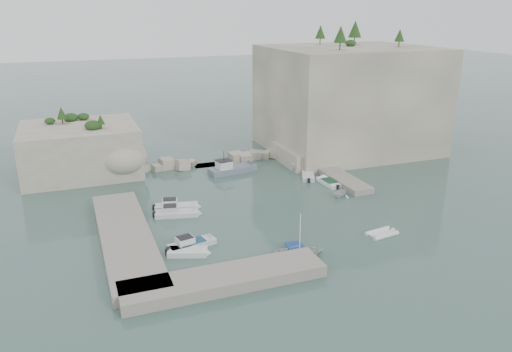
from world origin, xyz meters
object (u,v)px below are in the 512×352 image
object	(u,v)px
motorboat_e	(188,254)
tender_east_d	(305,170)
motorboat_a	(177,209)
tender_east_b	(329,185)
motorboat_b	(177,216)
rowboat	(299,257)
work_boat	(233,172)
motorboat_d	(192,247)
tender_east_a	(340,196)
tender_east_c	(308,177)
inflatable_dinghy	(382,235)

from	to	relation	value
motorboat_e	tender_east_d	world-z (taller)	tender_east_d
motorboat_a	tender_east_b	world-z (taller)	motorboat_a
motorboat_b	rowboat	world-z (taller)	motorboat_b
motorboat_a	motorboat_e	world-z (taller)	motorboat_a
motorboat_b	motorboat_e	world-z (taller)	motorboat_b
tender_east_d	work_boat	bearing A→B (deg)	68.02
motorboat_a	motorboat_d	bearing A→B (deg)	-80.66
tender_east_a	tender_east_c	size ratio (longest dim) A/B	0.57
tender_east_b	work_boat	distance (m)	14.45
motorboat_a	tender_east_d	world-z (taller)	tender_east_d
tender_east_c	motorboat_a	bearing A→B (deg)	127.50
rowboat	motorboat_a	bearing A→B (deg)	33.89
motorboat_b	motorboat_d	world-z (taller)	same
tender_east_a	work_boat	world-z (taller)	work_boat
motorboat_d	tender_east_b	xyz separation A→B (m)	(22.10, 11.72, 0.00)
motorboat_d	inflatable_dinghy	world-z (taller)	motorboat_d
motorboat_d	rowboat	distance (m)	10.90
motorboat_e	rowboat	distance (m)	10.94
tender_east_a	work_boat	distance (m)	17.30
rowboat	work_boat	distance (m)	27.37
motorboat_a	work_boat	size ratio (longest dim) A/B	0.72
inflatable_dinghy	tender_east_d	xyz separation A→B (m)	(2.30, 22.99, 0.00)
motorboat_a	rowboat	distance (m)	18.42
inflatable_dinghy	tender_east_c	distance (m)	20.01
inflatable_dinghy	tender_east_a	xyz separation A→B (m)	(1.66, 11.67, 0.00)
motorboat_d	work_boat	world-z (taller)	work_boat
motorboat_e	work_boat	xyz separation A→B (m)	(12.28, 22.95, 0.00)
motorboat_b	tender_east_b	xyz separation A→B (m)	(21.82, 3.27, 0.00)
tender_east_a	work_boat	xyz separation A→B (m)	(-9.76, 14.29, 0.00)
inflatable_dinghy	tender_east_b	distance (m)	16.38
motorboat_a	work_boat	xyz separation A→B (m)	(10.76, 10.95, 0.00)
inflatable_dinghy	work_boat	size ratio (longest dim) A/B	0.45
rowboat	tender_east_b	size ratio (longest dim) A/B	1.07
motorboat_b	tender_east_a	bearing A→B (deg)	9.57
tender_east_b	work_boat	xyz separation A→B (m)	(-10.63, 9.78, 0.00)
rowboat	motorboat_e	bearing A→B (deg)	73.01
motorboat_a	tender_east_c	world-z (taller)	motorboat_a
rowboat	tender_east_b	bearing A→B (deg)	-30.03
motorboat_d	tender_east_d	size ratio (longest dim) A/B	1.06
inflatable_dinghy	tender_east_b	bearing A→B (deg)	72.76
tender_east_a	tender_east_d	world-z (taller)	tender_east_d
motorboat_b	motorboat_a	world-z (taller)	same
motorboat_d	tender_east_c	distance (m)	25.94
motorboat_b	motorboat_e	distance (m)	9.96
motorboat_e	work_boat	world-z (taller)	work_boat
rowboat	tender_east_c	distance (m)	24.22
motorboat_d	tender_east_a	xyz separation A→B (m)	(21.23, 7.21, 0.00)
motorboat_a	tender_east_b	distance (m)	21.43
inflatable_dinghy	tender_east_a	distance (m)	11.79
inflatable_dinghy	work_boat	bearing A→B (deg)	98.98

